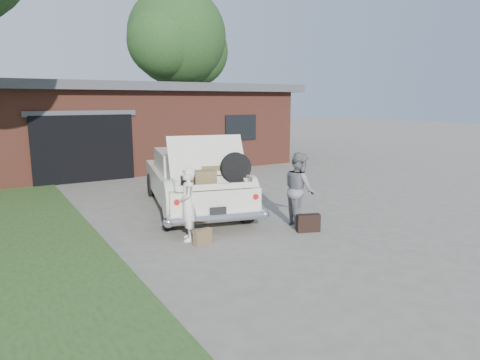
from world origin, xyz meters
TOP-DOWN VIEW (x-y plane):
  - ground at (0.00, 0.00)m, footprint 90.00×90.00m
  - house at (0.98, 11.47)m, footprint 12.80×7.80m
  - tree_right at (5.84, 17.04)m, footprint 6.40×5.57m
  - sedan at (0.07, 2.95)m, footprint 3.06×5.31m
  - woman_left at (-1.09, 0.74)m, footprint 0.50×0.60m
  - woman_right at (1.38, 0.43)m, footprint 0.78×0.90m
  - suitcase_left at (-0.97, 0.36)m, footprint 0.39×0.21m
  - suitcase_right at (1.24, -0.06)m, footprint 0.50×0.32m

SIDE VIEW (x-z plane):
  - ground at x=0.00m, z-range 0.00..0.00m
  - suitcase_left at x=-0.97m, z-range 0.00..0.29m
  - suitcase_right at x=1.24m, z-range 0.00..0.37m
  - woman_left at x=-1.09m, z-range 0.00..1.42m
  - sedan at x=0.07m, z-range -0.23..1.70m
  - woman_right at x=1.38m, z-range 0.00..1.59m
  - house at x=0.98m, z-range 0.02..3.32m
  - tree_right at x=5.84m, z-range 1.47..10.50m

